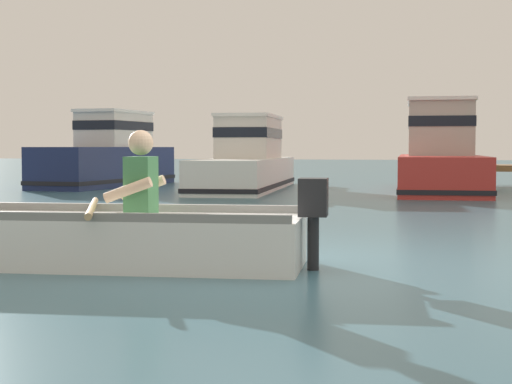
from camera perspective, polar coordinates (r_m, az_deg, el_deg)
ground_plane at (r=7.22m, az=2.83°, el=-5.10°), size 120.00×120.00×0.00m
rowboat_with_person at (r=7.15m, az=-9.82°, el=-3.18°), size 3.72×1.87×1.19m
moored_boat_navy at (r=21.88m, az=-10.42°, el=2.44°), size 2.07×5.57×2.04m
moored_boat_white at (r=19.88m, az=-0.65°, el=2.16°), size 2.11×6.77×1.85m
moored_boat_red at (r=19.58m, az=12.93°, el=2.41°), size 2.16×6.58×2.18m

